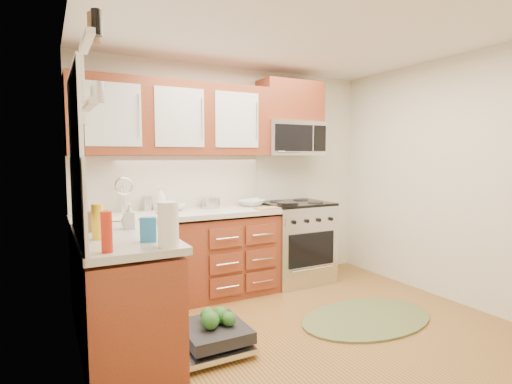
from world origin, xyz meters
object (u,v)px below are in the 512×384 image
paper_towel_roll (168,224)px  microwave (291,139)px  dishwasher (209,338)px  rug (367,318)px  upper_cabinets (175,119)px  cutting_board (268,208)px  skillet (287,204)px  bowl_a (252,203)px  cup (255,202)px  range (296,242)px  stock_pot (211,203)px  sink (128,229)px  bowl_b (173,207)px

paper_towel_roll → microwave: bearing=39.1°
dishwasher → rug: 1.50m
upper_cabinets → cutting_board: bearing=-21.4°
dishwasher → skillet: (1.26, 0.88, 0.87)m
paper_towel_roll → upper_cabinets: bearing=71.8°
rug → paper_towel_roll: size_ratio=4.61×
bowl_a → cup: size_ratio=2.53×
cutting_board → dishwasher: bearing=-138.5°
microwave → skillet: microwave is taller
dishwasher → rug: dishwasher is taller
range → microwave: bearing=90.0°
range → bowl_a: 0.73m
cutting_board → paper_towel_roll: (-1.43, -1.24, 0.13)m
upper_cabinets → rug: 2.70m
stock_pot → cutting_board: stock_pot is taller
rug → paper_towel_roll: (-1.88, -0.19, 1.06)m
microwave → stock_pot: (-1.01, 0.04, -0.72)m
upper_cabinets → sink: upper_cabinets is taller
range → paper_towel_roll: (-1.93, -1.45, 0.59)m
range → stock_pot: 1.14m
paper_towel_roll → bowl_a: bearing=48.2°
dishwasher → rug: size_ratio=0.53×
paper_towel_roll → cup: (1.45, 1.58, -0.10)m
range → sink: 1.96m
range → stock_pot: (-1.01, 0.16, 0.51)m
bowl_a → skillet: bearing=-54.1°
range → dishwasher: size_ratio=1.36×
range → bowl_b: size_ratio=3.73×
paper_towel_roll → skillet: bearing=36.0°
cutting_board → bowl_b: size_ratio=1.02×
microwave → sink: 2.13m
bowl_a → stock_pot: bearing=172.9°
rug → cutting_board: 1.47m
dishwasher → paper_towel_roll: size_ratio=2.44×
dishwasher → cup: cup is taller
sink → dishwasher: 1.38m
cutting_board → cup: (0.02, 0.34, 0.03)m
dishwasher → cutting_board: cutting_board is taller
cutting_board → cup: 0.34m
bowl_a → cup: bearing=20.4°
sink → bowl_a: size_ratio=2.20×
paper_towel_roll → cup: size_ratio=2.57×
sink → stock_pot: 0.96m
range → rug: range is taller
bowl_a → bowl_b: (-0.89, 0.06, 0.01)m
dishwasher → cutting_board: (1.04, 0.92, 0.83)m
rug → stock_pot: (-0.96, 1.42, 0.97)m
rug → skillet: bearing=103.0°
dishwasher → cup: size_ratio=6.28×
stock_pot → bowl_a: (0.47, -0.06, -0.02)m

